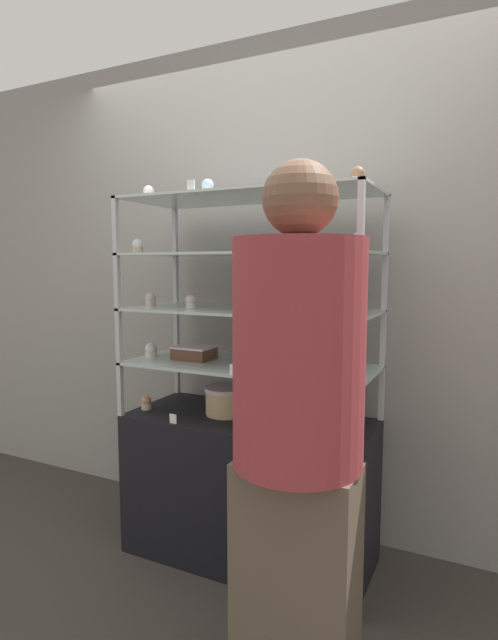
% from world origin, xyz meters
% --- Properties ---
extents(ground_plane, '(20.00, 20.00, 0.00)m').
position_xyz_m(ground_plane, '(0.00, 0.00, 0.00)').
color(ground_plane, '#38332D').
extents(back_wall, '(8.00, 0.05, 2.60)m').
position_xyz_m(back_wall, '(0.00, 0.40, 1.30)').
color(back_wall, gray).
rests_on(back_wall, ground_plane).
extents(display_base, '(1.17, 0.51, 0.70)m').
position_xyz_m(display_base, '(0.00, 0.00, 0.35)').
color(display_base, black).
rests_on(display_base, ground_plane).
extents(display_riser_lower, '(1.17, 0.51, 0.26)m').
position_xyz_m(display_riser_lower, '(0.00, 0.00, 0.94)').
color(display_riser_lower, '#B7B7BC').
rests_on(display_riser_lower, display_base).
extents(display_riser_middle, '(1.17, 0.51, 0.26)m').
position_xyz_m(display_riser_middle, '(0.00, 0.00, 1.20)').
color(display_riser_middle, '#B7B7BC').
rests_on(display_riser_middle, display_riser_lower).
extents(display_riser_upper, '(1.17, 0.51, 0.26)m').
position_xyz_m(display_riser_upper, '(0.00, 0.00, 1.46)').
color(display_riser_upper, '#B7B7BC').
rests_on(display_riser_upper, display_riser_middle).
extents(display_riser_top, '(1.17, 0.51, 0.26)m').
position_xyz_m(display_riser_top, '(0.00, 0.00, 1.72)').
color(display_riser_top, '#B7B7BC').
rests_on(display_riser_top, display_riser_upper).
extents(layer_cake_centerpiece, '(0.21, 0.21, 0.14)m').
position_xyz_m(layer_cake_centerpiece, '(-0.12, 0.01, 0.76)').
color(layer_cake_centerpiece, '#DBBC84').
rests_on(layer_cake_centerpiece, display_base).
extents(sheet_cake_frosted, '(0.19, 0.15, 0.07)m').
position_xyz_m(sheet_cake_frosted, '(-0.30, -0.01, 0.99)').
color(sheet_cake_frosted, brown).
rests_on(sheet_cake_frosted, display_riser_lower).
extents(cupcake_0, '(0.05, 0.05, 0.07)m').
position_xyz_m(cupcake_0, '(-0.53, -0.10, 0.73)').
color(cupcake_0, beige).
rests_on(cupcake_0, display_base).
extents(cupcake_1, '(0.05, 0.05, 0.07)m').
position_xyz_m(cupcake_1, '(0.53, -0.08, 0.73)').
color(cupcake_1, '#CCB28C').
rests_on(cupcake_1, display_base).
extents(price_tag_0, '(0.04, 0.00, 0.04)m').
position_xyz_m(price_tag_0, '(-0.27, -0.23, 0.72)').
color(price_tag_0, white).
rests_on(price_tag_0, display_base).
extents(cupcake_2, '(0.06, 0.06, 0.07)m').
position_xyz_m(cupcake_2, '(-0.53, -0.05, 0.99)').
color(cupcake_2, white).
rests_on(cupcake_2, display_riser_lower).
extents(cupcake_3, '(0.06, 0.06, 0.07)m').
position_xyz_m(cupcake_3, '(-0.01, -0.05, 0.99)').
color(cupcake_3, '#CCB28C').
rests_on(cupcake_3, display_riser_lower).
extents(cupcake_4, '(0.06, 0.06, 0.07)m').
position_xyz_m(cupcake_4, '(0.52, -0.06, 0.99)').
color(cupcake_4, '#CCB28C').
rests_on(cupcake_4, display_riser_lower).
extents(price_tag_1, '(0.04, 0.00, 0.04)m').
position_xyz_m(price_tag_1, '(0.04, -0.23, 0.98)').
color(price_tag_1, white).
rests_on(price_tag_1, display_riser_lower).
extents(cupcake_5, '(0.05, 0.05, 0.06)m').
position_xyz_m(cupcake_5, '(-0.53, -0.04, 1.25)').
color(cupcake_5, beige).
rests_on(cupcake_5, display_riser_middle).
extents(cupcake_6, '(0.05, 0.05, 0.06)m').
position_xyz_m(cupcake_6, '(-0.28, -0.06, 1.25)').
color(cupcake_6, white).
rests_on(cupcake_6, display_riser_middle).
extents(cupcake_7, '(0.05, 0.05, 0.06)m').
position_xyz_m(cupcake_7, '(0.01, -0.08, 1.25)').
color(cupcake_7, '#CCB28C').
rests_on(cupcake_7, display_riser_middle).
extents(cupcake_8, '(0.05, 0.05, 0.06)m').
position_xyz_m(cupcake_8, '(0.26, -0.10, 1.25)').
color(cupcake_8, white).
rests_on(cupcake_8, display_riser_middle).
extents(cupcake_9, '(0.05, 0.05, 0.06)m').
position_xyz_m(cupcake_9, '(0.53, -0.10, 1.25)').
color(cupcake_9, white).
rests_on(cupcake_9, display_riser_middle).
extents(price_tag_2, '(0.04, 0.00, 0.04)m').
position_xyz_m(price_tag_2, '(0.15, -0.23, 1.24)').
color(price_tag_2, white).
rests_on(price_tag_2, display_riser_middle).
extents(cupcake_10, '(0.05, 0.05, 0.07)m').
position_xyz_m(cupcake_10, '(-0.53, -0.13, 1.51)').
color(cupcake_10, '#CCB28C').
rests_on(cupcake_10, display_riser_upper).
extents(cupcake_11, '(0.05, 0.05, 0.07)m').
position_xyz_m(cupcake_11, '(0.01, -0.04, 1.51)').
color(cupcake_11, beige).
rests_on(cupcake_11, display_riser_upper).
extents(cupcake_12, '(0.05, 0.05, 0.07)m').
position_xyz_m(cupcake_12, '(0.53, -0.14, 1.51)').
color(cupcake_12, beige).
rests_on(cupcake_12, display_riser_upper).
extents(price_tag_3, '(0.04, 0.00, 0.04)m').
position_xyz_m(price_tag_3, '(0.08, -0.23, 1.50)').
color(price_tag_3, white).
rests_on(price_tag_3, display_riser_upper).
extents(cupcake_13, '(0.05, 0.05, 0.07)m').
position_xyz_m(cupcake_13, '(-0.53, -0.04, 1.77)').
color(cupcake_13, '#CCB28C').
rests_on(cupcake_13, display_riser_top).
extents(cupcake_14, '(0.05, 0.05, 0.07)m').
position_xyz_m(cupcake_14, '(-0.17, -0.08, 1.77)').
color(cupcake_14, white).
rests_on(cupcake_14, display_riser_top).
extents(cupcake_15, '(0.05, 0.05, 0.07)m').
position_xyz_m(cupcake_15, '(0.18, -0.12, 1.77)').
color(cupcake_15, beige).
rests_on(cupcake_15, display_riser_top).
extents(cupcake_16, '(0.05, 0.05, 0.07)m').
position_xyz_m(cupcake_16, '(0.51, -0.07, 1.77)').
color(cupcake_16, white).
rests_on(cupcake_16, display_riser_top).
extents(price_tag_4, '(0.04, 0.00, 0.04)m').
position_xyz_m(price_tag_4, '(-0.16, -0.23, 1.76)').
color(price_tag_4, white).
rests_on(price_tag_4, display_riser_top).
extents(donut_glazed, '(0.12, 0.12, 0.04)m').
position_xyz_m(donut_glazed, '(0.35, -0.01, 1.76)').
color(donut_glazed, '#EFB2BC').
rests_on(donut_glazed, display_riser_top).
extents(customer_figure, '(0.40, 0.40, 1.73)m').
position_xyz_m(customer_figure, '(0.49, -0.67, 0.92)').
color(customer_figure, brown).
rests_on(customer_figure, ground_plane).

